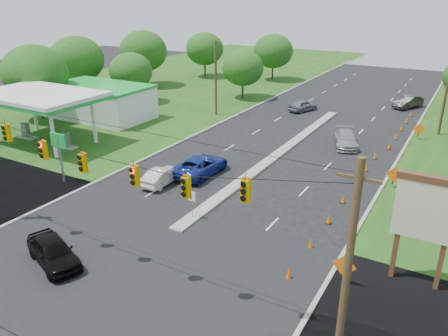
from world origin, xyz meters
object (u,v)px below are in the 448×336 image
Objects in this scene: gas_station at (92,100)px; blue_pickup at (201,165)px; black_sedan at (53,251)px; white_sedan at (163,176)px; pylon_sign at (432,215)px.

gas_station is 21.25m from blue_pickup.
white_sedan is at bearing 27.28° from black_sedan.
black_sedan is (19.78, -22.49, -1.79)m from gas_station.
blue_pickup is (1.58, 3.18, 0.12)m from white_sedan.
gas_station is 3.22× the size of pylon_sign.
pylon_sign is 1.49× the size of white_sedan.
blue_pickup is at bearing -20.26° from gas_station.
gas_station is 30.00m from black_sedan.
white_sedan is (18.29, -10.51, -1.90)m from gas_station.
pylon_sign is 20.29m from black_sedan.
white_sedan is (-1.49, 11.98, -0.10)m from black_sedan.
gas_station is 4.78× the size of white_sedan.
pylon_sign is 19.56m from blue_pickup.
white_sedan is at bearing 169.81° from pylon_sign.
pylon_sign reaches higher than blue_pickup.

